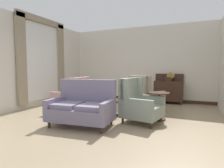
{
  "coord_description": "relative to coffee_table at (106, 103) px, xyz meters",
  "views": [
    {
      "loc": [
        2.15,
        -4.32,
        1.29
      ],
      "look_at": [
        -0.01,
        0.51,
        0.87
      ],
      "focal_mm": 30.23,
      "sensor_mm": 36.0,
      "label": 1
    }
  ],
  "objects": [
    {
      "name": "ground",
      "position": [
        0.1,
        -0.34,
        -0.35
      ],
      "size": [
        9.11,
        9.11,
        0.0
      ],
      "primitive_type": "plane",
      "color": "#9E896B"
    },
    {
      "name": "wall_back",
      "position": [
        0.1,
        2.91,
        1.14
      ],
      "size": [
        6.0,
        0.08,
        2.99
      ],
      "primitive_type": "cube",
      "color": "silver",
      "rests_on": "ground"
    },
    {
      "name": "wall_left",
      "position": [
        -2.82,
        0.63,
        1.14
      ],
      "size": [
        0.08,
        4.56,
        2.99
      ],
      "primitive_type": "cube",
      "color": "silver",
      "rests_on": "ground"
    },
    {
      "name": "baseboard_back",
      "position": [
        0.1,
        2.86,
        -0.29
      ],
      "size": [
        5.84,
        0.03,
        0.12
      ],
      "primitive_type": "cube",
      "color": "#382319",
      "rests_on": "ground"
    },
    {
      "name": "window_with_curtains",
      "position": [
        -2.73,
        0.47,
        1.34
      ],
      "size": [
        0.12,
        2.17,
        2.92
      ],
      "color": "silver"
    },
    {
      "name": "coffee_table",
      "position": [
        0.0,
        0.0,
        0.0
      ],
      "size": [
        0.82,
        0.82,
        0.44
      ],
      "color": "#382319",
      "rests_on": "ground"
    },
    {
      "name": "porcelain_vase",
      "position": [
        -0.05,
        -0.0,
        0.22
      ],
      "size": [
        0.19,
        0.19,
        0.3
      ],
      "color": "#384C93",
      "rests_on": "coffee_table"
    },
    {
      "name": "settee",
      "position": [
        -0.11,
        -1.05,
        0.06
      ],
      "size": [
        1.5,
        0.98,
        1.04
      ],
      "rotation": [
        0.0,
        0.0,
        0.11
      ],
      "color": "slate",
      "rests_on": "ground"
    },
    {
      "name": "armchair_foreground_right",
      "position": [
        1.0,
        -0.26,
        0.09
      ],
      "size": [
        0.98,
        0.97,
        1.07
      ],
      "rotation": [
        0.0,
        0.0,
        7.68
      ],
      "color": "gray",
      "rests_on": "ground"
    },
    {
      "name": "armchair_near_window",
      "position": [
        -1.1,
        0.01,
        0.08
      ],
      "size": [
        0.92,
        0.9,
        1.05
      ],
      "rotation": [
        0.0,
        0.0,
        4.77
      ],
      "color": "tan",
      "rests_on": "ground"
    },
    {
      "name": "armchair_far_left",
      "position": [
        0.8,
        0.97,
        0.1
      ],
      "size": [
        1.15,
        1.15,
        1.09
      ],
      "rotation": [
        0.0,
        0.0,
        2.5
      ],
      "color": "gray",
      "rests_on": "ground"
    },
    {
      "name": "side_table",
      "position": [
        1.42,
        0.11,
        0.07
      ],
      "size": [
        0.52,
        0.52,
        0.7
      ],
      "color": "#382319",
      "rests_on": "ground"
    },
    {
      "name": "sideboard",
      "position": [
        1.32,
        2.62,
        0.14
      ],
      "size": [
        1.03,
        0.38,
        1.11
      ],
      "color": "#382319",
      "rests_on": "ground"
    },
    {
      "name": "gramophone",
      "position": [
        1.36,
        2.53,
        0.71
      ],
      "size": [
        0.34,
        0.4,
        0.46
      ],
      "color": "#382319",
      "rests_on": "sideboard"
    }
  ]
}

